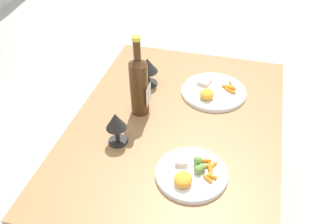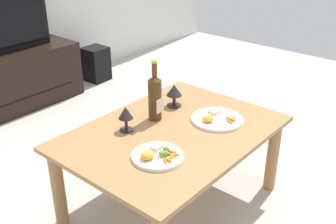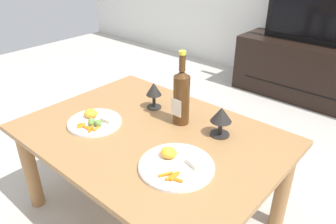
% 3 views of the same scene
% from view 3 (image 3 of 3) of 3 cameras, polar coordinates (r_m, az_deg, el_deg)
% --- Properties ---
extents(ground_plane, '(6.40, 6.40, 0.00)m').
position_cam_3_polar(ground_plane, '(1.77, -2.74, -17.30)').
color(ground_plane, '#B7B2A8').
extents(dining_table, '(1.16, 0.84, 0.49)m').
position_cam_3_polar(dining_table, '(1.50, -3.10, -6.24)').
color(dining_table, '#9E7042').
rests_on(dining_table, ground_plane).
extents(tv_stand, '(1.28, 0.43, 0.49)m').
position_cam_3_polar(tv_stand, '(3.06, 24.00, 6.40)').
color(tv_stand, black).
rests_on(tv_stand, ground_plane).
extents(tv_screen, '(0.94, 0.05, 0.57)m').
position_cam_3_polar(tv_screen, '(2.93, 26.07, 16.04)').
color(tv_screen, black).
rests_on(tv_screen, tv_stand).
extents(wine_bottle, '(0.08, 0.08, 0.35)m').
position_cam_3_polar(wine_bottle, '(1.47, 2.39, 2.94)').
color(wine_bottle, '#4C2D14').
rests_on(wine_bottle, dining_table).
extents(goblet_left, '(0.08, 0.08, 0.14)m').
position_cam_3_polar(goblet_left, '(1.63, -2.52, 3.77)').
color(goblet_left, black).
rests_on(goblet_left, dining_table).
extents(goblet_right, '(0.09, 0.09, 0.14)m').
position_cam_3_polar(goblet_right, '(1.41, 9.36, -0.75)').
color(goblet_right, black).
rests_on(goblet_right, dining_table).
extents(dinner_plate_left, '(0.25, 0.25, 0.05)m').
position_cam_3_polar(dinner_plate_left, '(1.56, -12.83, -1.61)').
color(dinner_plate_left, white).
rests_on(dinner_plate_left, dining_table).
extents(dinner_plate_right, '(0.29, 0.29, 0.05)m').
position_cam_3_polar(dinner_plate_right, '(1.25, 1.47, -9.24)').
color(dinner_plate_right, white).
rests_on(dinner_plate_right, dining_table).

